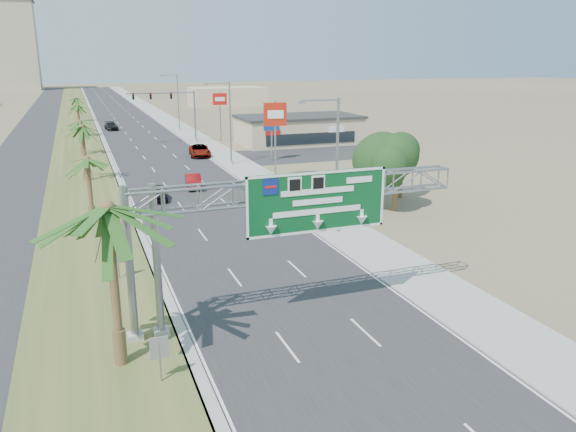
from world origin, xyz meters
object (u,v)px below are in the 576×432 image
(sign_gantry, at_px, (284,202))
(pole_sign_blue, at_px, (272,121))
(signal_mast, at_px, (182,112))
(store_building, at_px, (299,130))
(car_far, at_px, (111,126))
(pole_sign_red_far, at_px, (220,103))
(palm_near, at_px, (108,209))
(car_mid_lane, at_px, (193,181))
(car_right_lane, at_px, (200,151))
(car_left_lane, at_px, (159,193))
(pole_sign_red_near, at_px, (275,119))

(sign_gantry, bearing_deg, pole_sign_blue, 71.78)
(signal_mast, relative_size, store_building, 0.57)
(sign_gantry, relative_size, car_far, 3.47)
(pole_sign_blue, bearing_deg, pole_sign_red_far, 94.52)
(car_far, distance_m, pole_sign_red_far, 26.39)
(palm_near, bearing_deg, store_building, 61.72)
(car_mid_lane, bearing_deg, car_right_lane, 82.22)
(store_building, xyz_separation_m, pole_sign_red_far, (-10.60, 6.89, 4.00))
(car_far, bearing_deg, sign_gantry, -92.84)
(palm_near, bearing_deg, car_right_lane, 74.43)
(car_left_lane, bearing_deg, sign_gantry, -77.00)
(sign_gantry, xyz_separation_m, car_right_lane, (6.21, 49.56, -5.28))
(pole_sign_blue, bearing_deg, pole_sign_red_near, -107.13)
(car_left_lane, bearing_deg, pole_sign_red_near, 25.97)
(store_building, bearing_deg, palm_near, -118.28)
(store_building, relative_size, car_mid_lane, 4.29)
(car_far, distance_m, pole_sign_blue, 44.60)
(car_mid_lane, bearing_deg, car_left_lane, -130.17)
(sign_gantry, height_order, store_building, sign_gantry)
(car_mid_lane, distance_m, pole_sign_blue, 17.78)
(store_building, xyz_separation_m, pole_sign_blue, (-9.00, -13.35, 3.16))
(store_building, relative_size, car_right_lane, 3.23)
(store_building, height_order, car_far, store_building)
(car_mid_lane, height_order, pole_sign_blue, pole_sign_blue)
(store_building, distance_m, car_far, 37.99)
(sign_gantry, distance_m, pole_sign_red_far, 64.18)
(palm_near, height_order, store_building, palm_near)
(signal_mast, relative_size, car_mid_lane, 2.45)
(pole_sign_blue, xyz_separation_m, pole_sign_red_far, (-1.60, 20.23, 0.84))
(signal_mast, xyz_separation_m, pole_sign_red_far, (6.23, 0.91, 1.15))
(palm_near, height_order, pole_sign_red_near, pole_sign_red_near)
(store_building, xyz_separation_m, car_far, (-26.02, 27.64, -1.30))
(car_far, bearing_deg, car_right_lane, -79.85)
(palm_near, relative_size, pole_sign_blue, 1.18)
(palm_near, height_order, pole_sign_blue, palm_near)
(store_building, bearing_deg, signal_mast, 160.46)
(pole_sign_red_far, bearing_deg, car_right_lane, -115.03)
(sign_gantry, distance_m, palm_near, 8.41)
(sign_gantry, relative_size, pole_sign_red_far, 2.19)
(palm_near, xyz_separation_m, car_right_lane, (14.34, 51.48, -6.16))
(sign_gantry, height_order, pole_sign_blue, sign_gantry)
(palm_near, distance_m, pole_sign_red_far, 68.08)
(store_building, relative_size, pole_sign_red_near, 2.12)
(store_building, distance_m, pole_sign_red_near, 28.20)
(car_mid_lane, distance_m, car_right_lane, 19.26)
(car_mid_lane, relative_size, pole_sign_red_far, 0.55)
(car_mid_lane, height_order, pole_sign_red_near, pole_sign_red_near)
(store_building, height_order, car_right_lane, store_building)
(car_right_lane, bearing_deg, pole_sign_red_far, 72.00)
(signal_mast, height_order, car_left_lane, signal_mast)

